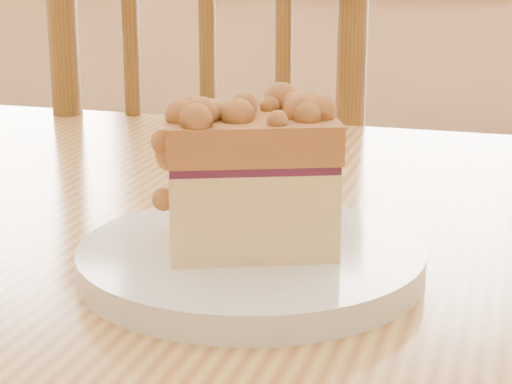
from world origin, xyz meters
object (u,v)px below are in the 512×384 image
plate (251,260)px  cake_slice (249,171)px  cafe_table_main (242,336)px  cafe_chair_main (220,250)px

plate → cake_slice: (-0.00, 0.00, 0.06)m
cafe_table_main → cake_slice: cake_slice is taller
cafe_chair_main → cake_slice: (0.14, -0.71, 0.31)m
cafe_table_main → plate: size_ratio=5.93×
cafe_table_main → plate: plate is taller
cake_slice → cafe_chair_main: bearing=88.9°
cafe_chair_main → plate: size_ratio=4.28×
cafe_table_main → cafe_chair_main: size_ratio=1.39×
cafe_chair_main → cake_slice: bearing=96.2°
cafe_table_main → cafe_chair_main: 0.65m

